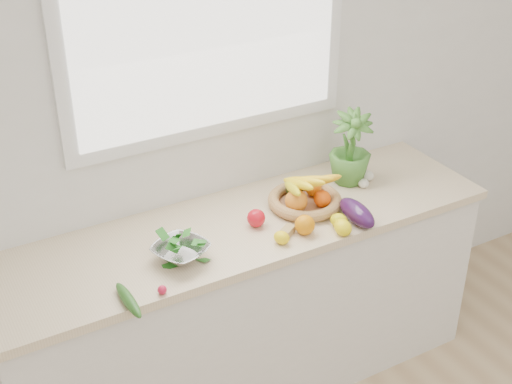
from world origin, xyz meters
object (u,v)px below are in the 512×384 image
eggplant (357,213)px  cucumber (128,300)px  fruit_basket (304,197)px  colander_with_spinach (181,248)px  apple (256,218)px  potted_herb (351,147)px

eggplant → cucumber: size_ratio=1.01×
eggplant → cucumber: eggplant is taller
eggplant → fruit_basket: 0.25m
cucumber → colander_with_spinach: colander_with_spinach is taller
fruit_basket → colander_with_spinach: bearing=-170.5°
fruit_basket → colander_with_spinach: fruit_basket is taller
apple → colander_with_spinach: bearing=-169.4°
apple → eggplant: eggplant is taller
apple → potted_herb: size_ratio=0.22×
eggplant → potted_herb: size_ratio=0.66×
cucumber → potted_herb: size_ratio=0.66×
apple → potted_herb: 0.60m
cucumber → potted_herb: 1.30m
apple → cucumber: (-0.66, -0.24, -0.02)m
colander_with_spinach → fruit_basket: bearing=9.5°
eggplant → colander_with_spinach: colander_with_spinach is taller
apple → fruit_basket: 0.27m
colander_with_spinach → apple: bearing=10.6°
apple → cucumber: bearing=-160.4°
apple → eggplant: size_ratio=0.34×
apple → eggplant: (0.39, -0.18, 0.01)m
eggplant → apple: bearing=154.6°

